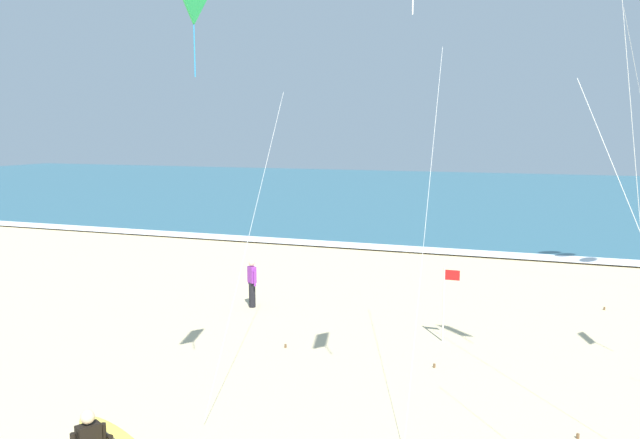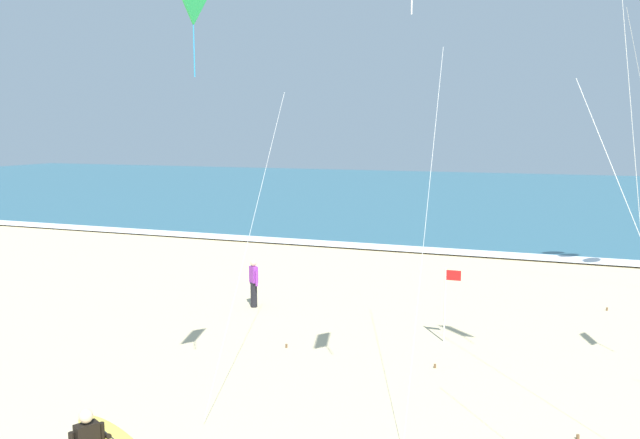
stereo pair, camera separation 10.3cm
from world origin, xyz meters
The scene contains 4 objects.
ocean_water centered at (0.00, 55.04, 0.04)m, with size 160.00×60.00×0.08m, color #2D6075.
shoreline_foam centered at (0.00, 25.34, 0.09)m, with size 160.00×1.54×0.01m, color white.
bystander_purple_top centered at (-5.10, 13.61, 0.81)m, with size 0.42×0.34×1.59m.
lifeguard_flag centered at (1.47, 12.28, 1.27)m, with size 0.44×0.05×2.10m.
Camera 1 is at (3.96, -4.97, 5.82)m, focal length 35.71 mm.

